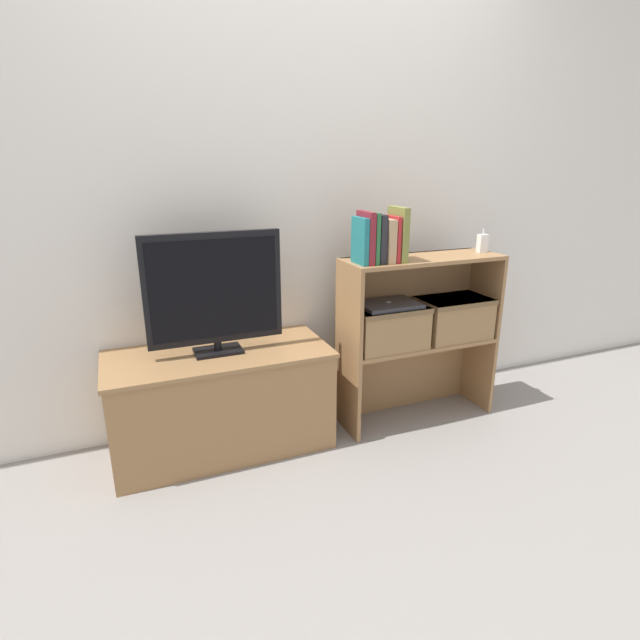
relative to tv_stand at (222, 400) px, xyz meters
The scene contains 17 objects.
ground_plane 0.59m from the tv_stand, 25.41° to the right, with size 16.00×16.00×0.00m, color gray.
wall_back 1.10m from the tv_stand, 28.70° to the left, with size 10.00×0.05×2.40m.
tv_stand is the anchor object (origin of this frame).
tv 0.55m from the tv_stand, 90.00° to the right, with size 0.62×0.14×0.56m.
bookshelf_lower_tier 1.05m from the tv_stand, ahead, with size 0.85×0.28×0.44m.
bookshelf_upper_tier 1.16m from the tv_stand, ahead, with size 0.85×0.28×0.45m.
book_teal 1.02m from the tv_stand, 10.53° to the right, with size 0.03×0.14×0.22m.
book_maroon 1.05m from the tv_stand, 10.11° to the right, with size 0.03×0.15×0.24m.
book_forest 1.07m from the tv_stand, ahead, with size 0.02×0.14×0.24m.
book_charcoal 1.09m from the tv_stand, ahead, with size 0.03×0.13×0.23m.
book_tan 1.11m from the tv_stand, ahead, with size 0.04×0.15×0.21m.
book_crimson 1.14m from the tv_stand, ahead, with size 0.02×0.14×0.22m.
book_olive 1.17m from the tv_stand, ahead, with size 0.03×0.16×0.26m.
baby_monitor 1.58m from the tv_stand, ahead, with size 0.05×0.04×0.13m.
storage_basket_left 0.91m from the tv_stand, ahead, with size 0.38×0.25×0.22m.
storage_basket_right 1.30m from the tv_stand, ahead, with size 0.38×0.25×0.22m.
laptop 0.95m from the tv_stand, ahead, with size 0.30×0.22×0.02m.
Camera 1 is at (-0.87, -1.98, 1.37)m, focal length 28.00 mm.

